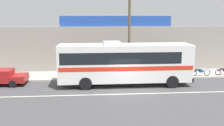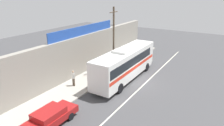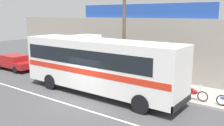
{
  "view_description": "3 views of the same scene",
  "coord_description": "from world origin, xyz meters",
  "px_view_note": "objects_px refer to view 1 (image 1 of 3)",
  "views": [
    {
      "loc": [
        -2.62,
        -18.7,
        5.9
      ],
      "look_at": [
        -0.97,
        2.31,
        1.85
      ],
      "focal_mm": 39.39,
      "sensor_mm": 36.0,
      "label": 1
    },
    {
      "loc": [
        -19.48,
        -8.37,
        9.83
      ],
      "look_at": [
        -0.94,
        2.91,
        2.11
      ],
      "focal_mm": 32.34,
      "sensor_mm": 36.0,
      "label": 2
    },
    {
      "loc": [
        9.94,
        -10.07,
        5.14
      ],
      "look_at": [
        0.57,
        2.53,
        1.98
      ],
      "focal_mm": 39.43,
      "sensor_mm": 36.0,
      "label": 3
    }
  ],
  "objects_px": {
    "motorcycle_black": "(224,71)",
    "motorcycle_red": "(176,72)",
    "intercity_bus": "(124,62)",
    "pedestrian_near_shop": "(73,64)",
    "motorcycle_green": "(200,72)",
    "utility_pole": "(129,33)"
  },
  "relations": [
    {
      "from": "utility_pole",
      "to": "motorcycle_red",
      "type": "bearing_deg",
      "value": 2.59
    },
    {
      "from": "utility_pole",
      "to": "motorcycle_red",
      "type": "height_order",
      "value": "utility_pole"
    },
    {
      "from": "pedestrian_near_shop",
      "to": "utility_pole",
      "type": "bearing_deg",
      "value": -18.68
    },
    {
      "from": "motorcycle_green",
      "to": "pedestrian_near_shop",
      "type": "bearing_deg",
      "value": 172.46
    },
    {
      "from": "motorcycle_red",
      "to": "motorcycle_black",
      "type": "relative_size",
      "value": 0.98
    },
    {
      "from": "intercity_bus",
      "to": "pedestrian_near_shop",
      "type": "xyz_separation_m",
      "value": [
        -4.69,
        3.79,
        -0.9
      ]
    },
    {
      "from": "motorcycle_green",
      "to": "motorcycle_black",
      "type": "distance_m",
      "value": 2.52
    },
    {
      "from": "utility_pole",
      "to": "pedestrian_near_shop",
      "type": "xyz_separation_m",
      "value": [
        -5.38,
        1.82,
        -3.15
      ]
    },
    {
      "from": "intercity_bus",
      "to": "pedestrian_near_shop",
      "type": "bearing_deg",
      "value": 141.03
    },
    {
      "from": "motorcycle_red",
      "to": "motorcycle_black",
      "type": "bearing_deg",
      "value": 0.94
    },
    {
      "from": "intercity_bus",
      "to": "motorcycle_black",
      "type": "xyz_separation_m",
      "value": [
        10.27,
        2.26,
        -1.5
      ]
    },
    {
      "from": "intercity_bus",
      "to": "motorcycle_green",
      "type": "relative_size",
      "value": 5.75
    },
    {
      "from": "intercity_bus",
      "to": "motorcycle_black",
      "type": "bearing_deg",
      "value": 12.42
    },
    {
      "from": "pedestrian_near_shop",
      "to": "motorcycle_green",
      "type": "bearing_deg",
      "value": -7.54
    },
    {
      "from": "motorcycle_red",
      "to": "motorcycle_black",
      "type": "xyz_separation_m",
      "value": [
        4.88,
        0.08,
        0.0
      ]
    },
    {
      "from": "motorcycle_red",
      "to": "motorcycle_green",
      "type": "bearing_deg",
      "value": -0.91
    },
    {
      "from": "motorcycle_green",
      "to": "motorcycle_red",
      "type": "distance_m",
      "value": 2.36
    },
    {
      "from": "intercity_bus",
      "to": "utility_pole",
      "type": "relative_size",
      "value": 1.39
    },
    {
      "from": "motorcycle_green",
      "to": "motorcycle_red",
      "type": "height_order",
      "value": "same"
    },
    {
      "from": "motorcycle_black",
      "to": "pedestrian_near_shop",
      "type": "bearing_deg",
      "value": 174.16
    },
    {
      "from": "motorcycle_black",
      "to": "motorcycle_red",
      "type": "bearing_deg",
      "value": -179.06
    },
    {
      "from": "intercity_bus",
      "to": "motorcycle_red",
      "type": "bearing_deg",
      "value": 22.04
    }
  ]
}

